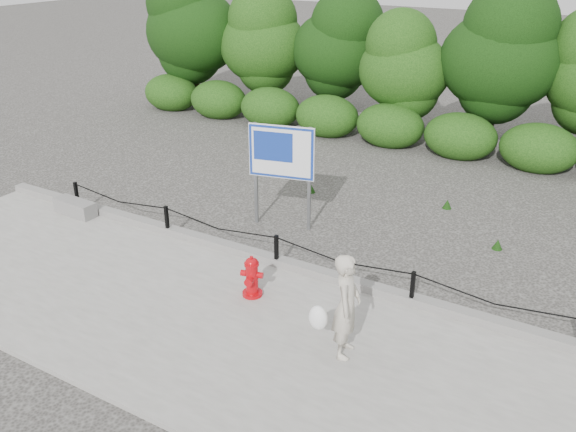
% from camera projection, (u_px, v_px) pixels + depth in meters
% --- Properties ---
extents(ground, '(90.00, 90.00, 0.00)m').
position_uv_depth(ground, '(277.00, 270.00, 10.85)').
color(ground, '#2D2B28').
rests_on(ground, ground).
extents(sidewalk, '(14.00, 4.00, 0.08)m').
position_uv_depth(sidewalk, '(208.00, 323.00, 9.27)').
color(sidewalk, gray).
rests_on(sidewalk, ground).
extents(curb, '(14.00, 0.22, 0.14)m').
position_uv_depth(curb, '(278.00, 261.00, 10.83)').
color(curb, slate).
rests_on(curb, sidewalk).
extents(chain_barrier, '(10.06, 0.06, 0.60)m').
position_uv_depth(chain_barrier, '(276.00, 247.00, 10.66)').
color(chain_barrier, black).
rests_on(chain_barrier, sidewalk).
extents(treeline, '(20.37, 3.74, 5.20)m').
position_uv_depth(treeline, '(460.00, 50.00, 16.54)').
color(treeline, black).
rests_on(treeline, ground).
extents(fire_hydrant, '(0.41, 0.42, 0.71)m').
position_uv_depth(fire_hydrant, '(252.00, 277.00, 9.79)').
color(fire_hydrant, '#B6060D').
rests_on(fire_hydrant, sidewalk).
extents(pedestrian, '(0.74, 0.64, 1.54)m').
position_uv_depth(pedestrian, '(345.00, 307.00, 8.24)').
color(pedestrian, beige).
rests_on(pedestrian, sidewalk).
extents(concrete_block, '(0.99, 0.38, 0.31)m').
position_uv_depth(concrete_block, '(75.00, 207.00, 12.77)').
color(concrete_block, slate).
rests_on(concrete_block, sidewalk).
extents(advertising_sign, '(1.31, 0.38, 2.13)m').
position_uv_depth(advertising_sign, '(281.00, 157.00, 11.86)').
color(advertising_sign, slate).
rests_on(advertising_sign, ground).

